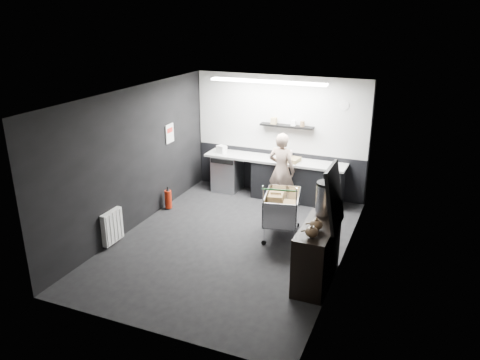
% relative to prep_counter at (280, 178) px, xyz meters
% --- Properties ---
extents(floor, '(5.50, 5.50, 0.00)m').
position_rel_prep_counter_xyz_m(floor, '(-0.14, -2.42, -0.46)').
color(floor, black).
rests_on(floor, ground).
extents(ceiling, '(5.50, 5.50, 0.00)m').
position_rel_prep_counter_xyz_m(ceiling, '(-0.14, -2.42, 2.24)').
color(ceiling, silver).
rests_on(ceiling, wall_back).
extents(wall_back, '(5.50, 0.00, 5.50)m').
position_rel_prep_counter_xyz_m(wall_back, '(-0.14, 0.33, 0.89)').
color(wall_back, black).
rests_on(wall_back, floor).
extents(wall_front, '(5.50, 0.00, 5.50)m').
position_rel_prep_counter_xyz_m(wall_front, '(-0.14, -5.17, 0.89)').
color(wall_front, black).
rests_on(wall_front, floor).
extents(wall_left, '(0.00, 5.50, 5.50)m').
position_rel_prep_counter_xyz_m(wall_left, '(-2.14, -2.42, 0.89)').
color(wall_left, black).
rests_on(wall_left, floor).
extents(wall_right, '(0.00, 5.50, 5.50)m').
position_rel_prep_counter_xyz_m(wall_right, '(1.86, -2.42, 0.89)').
color(wall_right, black).
rests_on(wall_right, floor).
extents(kitchen_wall_panel, '(3.95, 0.02, 1.70)m').
position_rel_prep_counter_xyz_m(kitchen_wall_panel, '(-0.14, 0.31, 1.39)').
color(kitchen_wall_panel, silver).
rests_on(kitchen_wall_panel, wall_back).
extents(dado_panel, '(3.95, 0.02, 1.00)m').
position_rel_prep_counter_xyz_m(dado_panel, '(-0.14, 0.31, 0.04)').
color(dado_panel, black).
rests_on(dado_panel, wall_back).
extents(floating_shelf, '(1.20, 0.22, 0.04)m').
position_rel_prep_counter_xyz_m(floating_shelf, '(0.06, 0.20, 1.16)').
color(floating_shelf, black).
rests_on(floating_shelf, wall_back).
extents(wall_clock, '(0.20, 0.03, 0.20)m').
position_rel_prep_counter_xyz_m(wall_clock, '(1.26, 0.30, 1.69)').
color(wall_clock, white).
rests_on(wall_clock, wall_back).
extents(poster, '(0.02, 0.30, 0.40)m').
position_rel_prep_counter_xyz_m(poster, '(-2.12, -1.12, 1.09)').
color(poster, white).
rests_on(poster, wall_left).
extents(poster_red_band, '(0.02, 0.22, 0.10)m').
position_rel_prep_counter_xyz_m(poster_red_band, '(-2.11, -1.12, 1.16)').
color(poster_red_band, red).
rests_on(poster_red_band, poster).
extents(radiator, '(0.10, 0.50, 0.60)m').
position_rel_prep_counter_xyz_m(radiator, '(-2.08, -3.32, -0.11)').
color(radiator, white).
rests_on(radiator, wall_left).
extents(ceiling_strip, '(2.40, 0.20, 0.04)m').
position_rel_prep_counter_xyz_m(ceiling_strip, '(-0.14, -0.57, 2.21)').
color(ceiling_strip, white).
rests_on(ceiling_strip, ceiling).
extents(prep_counter, '(3.20, 0.61, 0.90)m').
position_rel_prep_counter_xyz_m(prep_counter, '(0.00, 0.00, 0.00)').
color(prep_counter, black).
rests_on(prep_counter, floor).
extents(person, '(0.64, 0.47, 1.63)m').
position_rel_prep_counter_xyz_m(person, '(0.18, -0.45, 0.36)').
color(person, beige).
rests_on(person, floor).
extents(shopping_cart, '(0.81, 1.14, 1.14)m').
position_rel_prep_counter_xyz_m(shopping_cart, '(0.63, -1.82, 0.09)').
color(shopping_cart, silver).
rests_on(shopping_cart, floor).
extents(sideboard, '(0.54, 1.27, 1.90)m').
position_rel_prep_counter_xyz_m(sideboard, '(1.62, -3.08, 0.14)').
color(sideboard, black).
rests_on(sideboard, floor).
extents(fire_extinguisher, '(0.15, 0.15, 0.48)m').
position_rel_prep_counter_xyz_m(fire_extinguisher, '(-1.99, -1.53, -0.22)').
color(fire_extinguisher, '#AD210B').
rests_on(fire_extinguisher, floor).
extents(cardboard_box, '(0.48, 0.39, 0.09)m').
position_rel_prep_counter_xyz_m(cardboard_box, '(0.22, -0.05, 0.49)').
color(cardboard_box, olive).
rests_on(cardboard_box, prep_counter).
extents(pink_tub, '(0.22, 0.22, 0.22)m').
position_rel_prep_counter_xyz_m(pink_tub, '(0.16, 0.00, 0.55)').
color(pink_tub, silver).
rests_on(pink_tub, prep_counter).
extents(white_container, '(0.24, 0.21, 0.18)m').
position_rel_prep_counter_xyz_m(white_container, '(-1.40, -0.05, 0.53)').
color(white_container, white).
rests_on(white_container, prep_counter).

